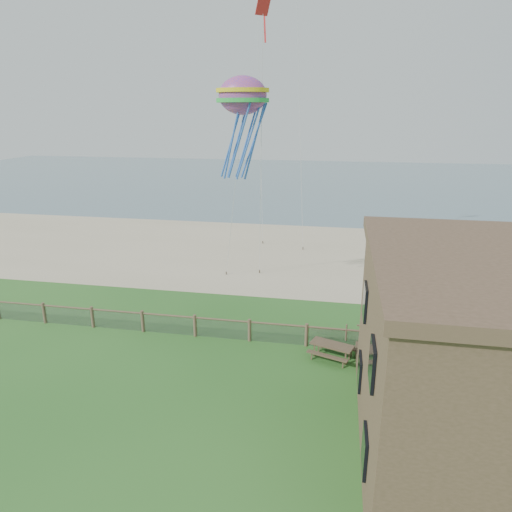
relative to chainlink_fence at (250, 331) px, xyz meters
name	(u,v)px	position (x,y,z in m)	size (l,w,h in m)	color
ground	(221,410)	(0.00, -6.00, -0.55)	(160.00, 160.00, 0.00)	#265B1F
sand_beach	(285,253)	(0.00, 16.00, -0.55)	(72.00, 20.00, 0.02)	tan
ocean	(315,181)	(0.00, 60.00, -0.55)	(160.00, 68.00, 0.02)	slate
chainlink_fence	(250,331)	(0.00, 0.00, 0.00)	(36.20, 0.20, 1.25)	brown
picnic_table	(332,350)	(4.32, -1.00, -0.11)	(2.06, 1.56, 0.87)	brown
octopus_kite	(243,125)	(-1.71, 6.82, 10.30)	(3.22, 2.27, 6.63)	#FF5F28
kite_red	(263,16)	(-0.47, 6.63, 16.19)	(0.98, 0.70, 1.98)	red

